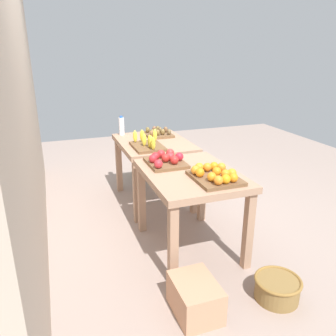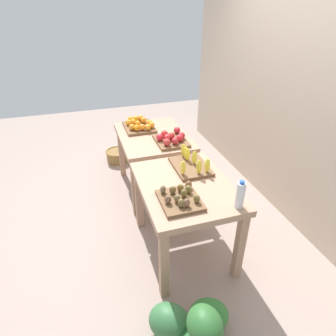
% 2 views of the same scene
% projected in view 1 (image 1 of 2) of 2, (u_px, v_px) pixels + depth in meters
% --- Properties ---
extents(ground_plane, '(8.00, 8.00, 0.00)m').
position_uv_depth(ground_plane, '(169.00, 220.00, 3.77)').
color(ground_plane, gray).
extents(back_wall, '(4.40, 0.12, 3.00)m').
position_uv_depth(back_wall, '(19.00, 88.00, 2.84)').
color(back_wall, '#C7B19B').
rests_on(back_wall, ground_plane).
extents(display_table_left, '(1.04, 0.80, 0.77)m').
position_uv_depth(display_table_left, '(191.00, 184.00, 3.06)').
color(display_table_left, tan).
rests_on(display_table_left, ground_plane).
extents(display_table_right, '(1.04, 0.80, 0.77)m').
position_uv_depth(display_table_right, '(154.00, 150.00, 4.05)').
color(display_table_right, tan).
rests_on(display_table_right, ground_plane).
extents(orange_bin, '(0.44, 0.37, 0.11)m').
position_uv_depth(orange_bin, '(215.00, 175.00, 2.82)').
color(orange_bin, brown).
rests_on(orange_bin, display_table_left).
extents(apple_bin, '(0.41, 0.36, 0.11)m').
position_uv_depth(apple_bin, '(166.00, 160.00, 3.19)').
color(apple_bin, brown).
rests_on(apple_bin, display_table_left).
extents(banana_crate, '(0.45, 0.32, 0.17)m').
position_uv_depth(banana_crate, '(147.00, 144.00, 3.73)').
color(banana_crate, brown).
rests_on(banana_crate, display_table_right).
extents(kiwi_bin, '(0.36, 0.32, 0.10)m').
position_uv_depth(kiwi_bin, '(158.00, 133.00, 4.24)').
color(kiwi_bin, brown).
rests_on(kiwi_bin, display_table_right).
extents(water_bottle, '(0.07, 0.07, 0.24)m').
position_uv_depth(water_bottle, '(122.00, 126.00, 4.26)').
color(water_bottle, silver).
rests_on(water_bottle, display_table_right).
extents(watermelon_pile, '(0.62, 0.69, 0.48)m').
position_uv_depth(watermelon_pile, '(152.00, 163.00, 5.09)').
color(watermelon_pile, '#2A6630').
rests_on(watermelon_pile, ground_plane).
extents(wicker_basket, '(0.36, 0.36, 0.18)m').
position_uv_depth(wicker_basket, '(277.00, 288.00, 2.57)').
color(wicker_basket, olive).
rests_on(wicker_basket, ground_plane).
extents(cardboard_produce_box, '(0.40, 0.30, 0.26)m').
position_uv_depth(cardboard_produce_box, '(195.00, 298.00, 2.42)').
color(cardboard_produce_box, tan).
rests_on(cardboard_produce_box, ground_plane).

